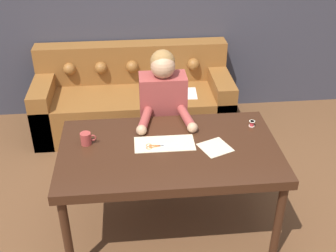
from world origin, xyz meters
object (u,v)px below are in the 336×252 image
(couch, at_px, (134,100))
(scissors, at_px, (157,146))
(person, at_px, (163,120))
(thread_spool, at_px, (252,124))
(dining_table, at_px, (169,156))
(mug, at_px, (86,139))

(couch, bearing_deg, scissors, -84.86)
(person, relative_size, thread_spool, 27.44)
(thread_spool, bearing_deg, scissors, -164.45)
(dining_table, height_order, mug, mug)
(thread_spool, bearing_deg, mug, -174.25)
(dining_table, bearing_deg, mug, 169.36)
(dining_table, distance_m, thread_spool, 0.71)
(person, xyz_separation_m, scissors, (-0.10, -0.57, 0.13))
(person, bearing_deg, mug, -140.38)
(person, relative_size, mug, 10.93)
(scissors, bearing_deg, thread_spool, 15.55)
(couch, height_order, thread_spool, couch)
(dining_table, relative_size, mug, 13.83)
(thread_spool, bearing_deg, dining_table, -160.37)
(mug, xyz_separation_m, thread_spool, (1.25, 0.13, -0.02))
(couch, bearing_deg, dining_table, -81.81)
(mug, bearing_deg, person, 39.62)
(dining_table, bearing_deg, person, 89.19)
(dining_table, relative_size, scissors, 6.56)
(couch, xyz_separation_m, scissors, (0.14, -1.55, 0.44))
(couch, relative_size, scissors, 8.55)
(scissors, bearing_deg, mug, 170.59)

